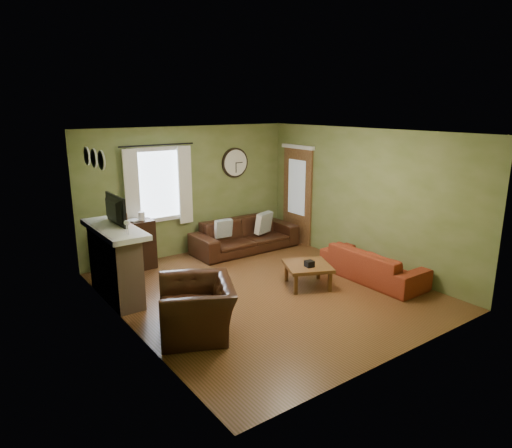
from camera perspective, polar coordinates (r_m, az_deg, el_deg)
floor at (r=7.69m, az=1.15°, el=-8.32°), size 4.60×5.20×0.00m
ceiling at (r=7.09m, az=1.26°, el=11.41°), size 4.60×5.20×0.00m
wall_left at (r=6.22m, az=-16.01°, el=-1.80°), size 0.00×5.20×2.60m
wall_right at (r=8.82m, az=13.25°, el=3.15°), size 0.00×5.20×2.60m
wall_back at (r=9.44m, az=-8.34°, el=4.12°), size 4.60×0.00×2.60m
wall_front at (r=5.51m, az=17.69°, el=-4.05°), size 4.60×0.00×2.60m
fireplace at (r=7.55m, az=-17.20°, el=-4.97°), size 0.40×1.40×1.10m
firebox at (r=7.69m, az=-15.72°, el=-6.48°), size 0.04×0.60×0.55m
mantel at (r=7.39m, az=-17.32°, el=-0.62°), size 0.58×1.60×0.08m
tv at (r=7.48m, az=-17.67°, el=1.24°), size 0.08×0.60×0.35m
tv_screen at (r=7.49m, az=-17.13°, el=1.74°), size 0.02×0.62×0.36m
medallion_left at (r=6.79m, az=-18.76°, el=7.54°), size 0.28×0.28×0.03m
medallion_mid at (r=7.13m, az=-19.61°, el=7.77°), size 0.28×0.28×0.03m
medallion_right at (r=7.46m, az=-20.39°, el=7.97°), size 0.28×0.28×0.03m
window_pane at (r=9.10m, az=-12.24°, el=4.83°), size 1.00×0.02×1.30m
curtain_rod at (r=8.91m, az=-12.25°, el=9.62°), size 0.03×0.03×1.50m
curtain_left at (r=8.81m, az=-15.24°, el=4.00°), size 0.28×0.04×1.55m
curtain_right at (r=9.25m, az=-8.85°, el=4.82°), size 0.28×0.04×1.55m
wall_clock at (r=9.87m, az=-2.60°, el=7.65°), size 0.64×0.06×0.64m
door at (r=10.14m, az=5.19°, el=3.50°), size 0.05×0.90×2.10m
bookshelf at (r=8.76m, az=-15.07°, el=-2.68°), size 0.78×0.33×0.93m
book at (r=8.64m, az=-15.50°, el=0.46°), size 0.22×0.27×0.02m
sofa_brown at (r=9.65m, az=-1.38°, el=-1.40°), size 2.27×0.89×0.66m
pillow_left at (r=9.79m, az=0.97°, el=0.16°), size 0.47×0.27×0.45m
pillow_right at (r=9.37m, az=-4.10°, el=-0.55°), size 0.38×0.14×0.37m
sofa_red at (r=8.32m, az=14.37°, el=-4.91°), size 0.75×1.91×0.56m
armchair at (r=6.28m, az=-7.43°, el=-10.35°), size 1.34×1.41×0.72m
coffee_table at (r=7.85m, az=6.45°, el=-6.38°), size 0.97×0.97×0.39m
tissue_box at (r=7.68m, az=6.68°, el=-5.25°), size 0.15×0.15×0.10m
wine_glass_a at (r=6.83m, az=-15.71°, el=-0.43°), size 0.07×0.07×0.21m
wine_glass_b at (r=6.90m, az=-15.90°, el=-0.39°), size 0.07×0.07×0.20m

